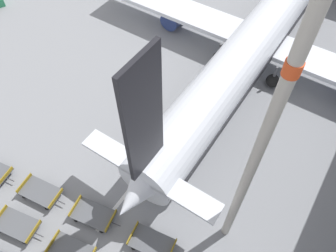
{
  "coord_description": "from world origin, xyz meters",
  "views": [
    {
      "loc": [
        23.33,
        -28.18,
        24.06
      ],
      "look_at": [
        14.48,
        -14.93,
        2.58
      ],
      "focal_mm": 35.0,
      "sensor_mm": 36.0,
      "label": 1
    }
  ],
  "objects_px": {
    "baggage_dolly_row_mid_b_col_c": "(93,214)",
    "baggage_dolly_row_mid_b_col_b": "(41,192)",
    "airplane": "(266,28)",
    "baggage_dolly_row_mid_a_col_c": "(72,251)",
    "baggage_dolly_row_mid_a_col_b": "(17,225)",
    "apron_light_mast": "(263,141)",
    "baggage_dolly_row_mid_b_col_d": "(152,243)"
  },
  "relations": [
    {
      "from": "baggage_dolly_row_mid_a_col_b",
      "to": "baggage_dolly_row_mid_b_col_c",
      "type": "height_order",
      "value": "same"
    },
    {
      "from": "baggage_dolly_row_mid_b_col_d",
      "to": "apron_light_mast",
      "type": "height_order",
      "value": "apron_light_mast"
    },
    {
      "from": "baggage_dolly_row_mid_a_col_b",
      "to": "baggage_dolly_row_mid_b_col_c",
      "type": "xyz_separation_m",
      "value": [
        4.1,
        3.7,
        0.0
      ]
    },
    {
      "from": "baggage_dolly_row_mid_a_col_c",
      "to": "baggage_dolly_row_mid_b_col_d",
      "type": "height_order",
      "value": "same"
    },
    {
      "from": "baggage_dolly_row_mid_a_col_c",
      "to": "baggage_dolly_row_mid_b_col_d",
      "type": "distance_m",
      "value": 5.63
    },
    {
      "from": "baggage_dolly_row_mid_a_col_b",
      "to": "apron_light_mast",
      "type": "distance_m",
      "value": 19.09
    },
    {
      "from": "baggage_dolly_row_mid_a_col_c",
      "to": "baggage_dolly_row_mid_b_col_d",
      "type": "relative_size",
      "value": 1.0
    },
    {
      "from": "baggage_dolly_row_mid_b_col_c",
      "to": "baggage_dolly_row_mid_a_col_b",
      "type": "bearing_deg",
      "value": -138.0
    },
    {
      "from": "baggage_dolly_row_mid_a_col_c",
      "to": "baggage_dolly_row_mid_b_col_b",
      "type": "xyz_separation_m",
      "value": [
        -5.16,
        1.96,
        0.0
      ]
    },
    {
      "from": "baggage_dolly_row_mid_a_col_b",
      "to": "baggage_dolly_row_mid_a_col_c",
      "type": "height_order",
      "value": "same"
    },
    {
      "from": "airplane",
      "to": "baggage_dolly_row_mid_b_col_c",
      "type": "distance_m",
      "value": 24.28
    },
    {
      "from": "apron_light_mast",
      "to": "baggage_dolly_row_mid_a_col_c",
      "type": "bearing_deg",
      "value": -137.87
    },
    {
      "from": "baggage_dolly_row_mid_b_col_b",
      "to": "baggage_dolly_row_mid_b_col_c",
      "type": "xyz_separation_m",
      "value": [
        4.63,
        0.91,
        0.0
      ]
    },
    {
      "from": "baggage_dolly_row_mid_b_col_d",
      "to": "baggage_dolly_row_mid_b_col_b",
      "type": "bearing_deg",
      "value": -170.18
    },
    {
      "from": "airplane",
      "to": "apron_light_mast",
      "type": "xyz_separation_m",
      "value": [
        6.14,
        -19.4,
        8.56
      ]
    },
    {
      "from": "baggage_dolly_row_mid_a_col_b",
      "to": "baggage_dolly_row_mid_b_col_b",
      "type": "xyz_separation_m",
      "value": [
        -0.53,
        2.78,
        0.0
      ]
    },
    {
      "from": "airplane",
      "to": "baggage_dolly_row_mid_b_col_b",
      "type": "relative_size",
      "value": 12.25
    },
    {
      "from": "baggage_dolly_row_mid_b_col_b",
      "to": "apron_light_mast",
      "type": "bearing_deg",
      "value": 22.26
    },
    {
      "from": "baggage_dolly_row_mid_b_col_c",
      "to": "apron_light_mast",
      "type": "distance_m",
      "value": 15.11
    },
    {
      "from": "airplane",
      "to": "baggage_dolly_row_mid_b_col_c",
      "type": "bearing_deg",
      "value": -96.22
    },
    {
      "from": "baggage_dolly_row_mid_a_col_b",
      "to": "baggage_dolly_row_mid_b_col_d",
      "type": "height_order",
      "value": "same"
    },
    {
      "from": "baggage_dolly_row_mid_a_col_c",
      "to": "baggage_dolly_row_mid_b_col_c",
      "type": "xyz_separation_m",
      "value": [
        -0.53,
        2.87,
        0.0
      ]
    },
    {
      "from": "baggage_dolly_row_mid_a_col_c",
      "to": "baggage_dolly_row_mid_b_col_b",
      "type": "height_order",
      "value": "same"
    },
    {
      "from": "baggage_dolly_row_mid_b_col_c",
      "to": "baggage_dolly_row_mid_b_col_d",
      "type": "distance_m",
      "value": 4.91
    },
    {
      "from": "airplane",
      "to": "baggage_dolly_row_mid_b_col_d",
      "type": "bearing_deg",
      "value": -84.47
    },
    {
      "from": "baggage_dolly_row_mid_b_col_c",
      "to": "baggage_dolly_row_mid_b_col_b",
      "type": "bearing_deg",
      "value": -168.87
    },
    {
      "from": "baggage_dolly_row_mid_b_col_d",
      "to": "apron_light_mast",
      "type": "bearing_deg",
      "value": 44.58
    },
    {
      "from": "baggage_dolly_row_mid_b_col_c",
      "to": "apron_light_mast",
      "type": "xyz_separation_m",
      "value": [
        8.75,
        4.57,
        11.44
      ]
    },
    {
      "from": "baggage_dolly_row_mid_a_col_c",
      "to": "airplane",
      "type": "bearing_deg",
      "value": 85.57
    },
    {
      "from": "baggage_dolly_row_mid_a_col_c",
      "to": "baggage_dolly_row_mid_b_col_b",
      "type": "bearing_deg",
      "value": 159.25
    },
    {
      "from": "baggage_dolly_row_mid_a_col_c",
      "to": "baggage_dolly_row_mid_b_col_d",
      "type": "bearing_deg",
      "value": 39.74
    },
    {
      "from": "airplane",
      "to": "baggage_dolly_row_mid_b_col_b",
      "type": "height_order",
      "value": "airplane"
    }
  ]
}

